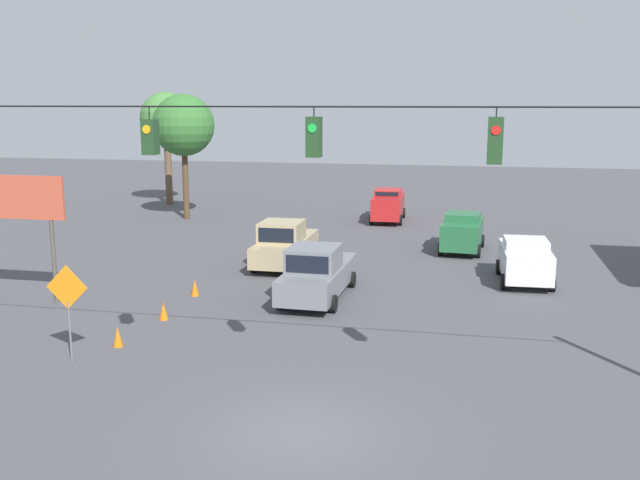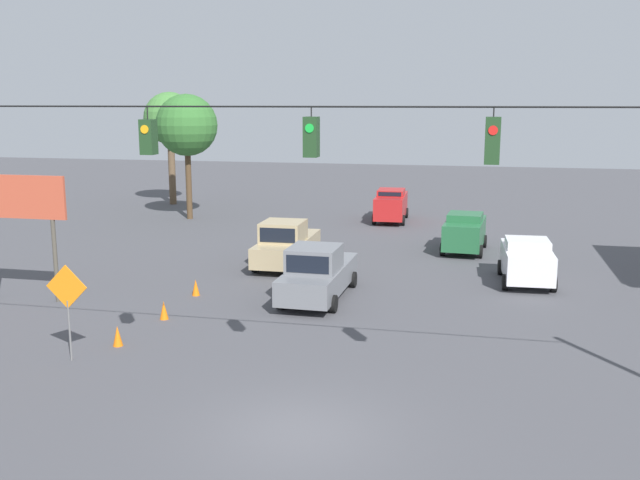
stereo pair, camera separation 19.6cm
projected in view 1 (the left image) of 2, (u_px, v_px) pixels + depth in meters
The scene contains 14 objects.
ground_plane at pixel (302, 433), 16.11m from camera, with size 140.00×140.00×0.00m, color #47474C.
overhead_signal_span at pixel (318, 212), 16.44m from camera, with size 22.29×0.38×7.72m.
sedan_white_oncoming_far at pixel (525, 260), 29.37m from camera, with size 2.21×4.13×1.83m.
sedan_red_withflow_deep at pixel (388, 205), 44.48m from camera, with size 2.07×4.62×2.01m.
pickup_truck_grey_withflow_mid at pixel (317, 274), 26.93m from camera, with size 2.27×5.60×2.12m.
pickup_truck_tan_withflow_far at pixel (285, 244), 32.42m from camera, with size 2.23×5.47×2.12m.
sedan_green_oncoming_deep at pixel (462, 231), 35.49m from camera, with size 2.25×4.23×1.94m.
traffic_cone_nearest at pixel (118, 336), 21.76m from camera, with size 0.30×0.30×0.63m, color orange.
traffic_cone_second at pixel (164, 311), 24.45m from camera, with size 0.30×0.30×0.63m, color orange.
traffic_cone_third at pixel (195, 288), 27.45m from camera, with size 0.30×0.30×0.63m, color orange.
roadside_billboard at pixel (18, 208), 26.25m from camera, with size 3.80×0.16×4.73m.
work_zone_sign at pixel (67, 295), 20.19m from camera, with size 1.27×0.06×2.84m.
tree_horizon_left at pixel (166, 119), 50.82m from camera, with size 3.72×3.72×8.06m.
tree_horizon_right at pixel (184, 126), 44.36m from camera, with size 3.85×3.85×7.85m.
Camera 1 is at (-3.54, 14.56, 7.38)m, focal length 40.00 mm.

